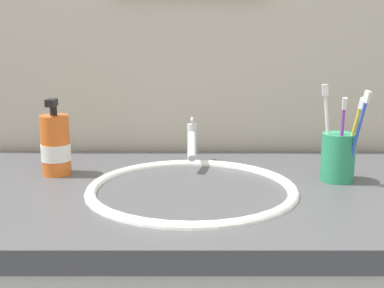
{
  "coord_description": "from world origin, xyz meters",
  "views": [
    {
      "loc": [
        -0.0,
        -0.97,
        1.17
      ],
      "look_at": [
        0.0,
        0.0,
        0.96
      ],
      "focal_mm": 44.71,
      "sensor_mm": 36.0,
      "label": 1
    }
  ],
  "objects_px": {
    "toothbrush_purple": "(341,134)",
    "toothbrush_white": "(327,126)",
    "toothbrush_cup": "(337,157)",
    "toothbrush_yellow": "(352,134)",
    "faucet": "(192,143)",
    "soap_dispenser": "(55,146)",
    "toothbrush_blue": "(357,131)"
  },
  "relations": [
    {
      "from": "toothbrush_purple",
      "to": "toothbrush_blue",
      "type": "bearing_deg",
      "value": -14.43
    },
    {
      "from": "toothbrush_cup",
      "to": "soap_dispenser",
      "type": "distance_m",
      "value": 0.63
    },
    {
      "from": "toothbrush_purple",
      "to": "toothbrush_blue",
      "type": "xyz_separation_m",
      "value": [
        0.03,
        -0.01,
        0.01
      ]
    },
    {
      "from": "toothbrush_purple",
      "to": "toothbrush_yellow",
      "type": "relative_size",
      "value": 1.0
    },
    {
      "from": "toothbrush_cup",
      "to": "toothbrush_purple",
      "type": "distance_m",
      "value": 0.06
    },
    {
      "from": "toothbrush_white",
      "to": "toothbrush_blue",
      "type": "xyz_separation_m",
      "value": [
        0.06,
        -0.03,
        -0.0
      ]
    },
    {
      "from": "toothbrush_purple",
      "to": "soap_dispenser",
      "type": "bearing_deg",
      "value": 172.6
    },
    {
      "from": "toothbrush_cup",
      "to": "toothbrush_blue",
      "type": "xyz_separation_m",
      "value": [
        0.03,
        -0.04,
        0.06
      ]
    },
    {
      "from": "toothbrush_white",
      "to": "faucet",
      "type": "bearing_deg",
      "value": 153.12
    },
    {
      "from": "toothbrush_yellow",
      "to": "soap_dispenser",
      "type": "bearing_deg",
      "value": 173.38
    },
    {
      "from": "toothbrush_white",
      "to": "soap_dispenser",
      "type": "bearing_deg",
      "value": 174.41
    },
    {
      "from": "faucet",
      "to": "soap_dispenser",
      "type": "distance_m",
      "value": 0.32
    },
    {
      "from": "toothbrush_white",
      "to": "toothbrush_blue",
      "type": "distance_m",
      "value": 0.06
    },
    {
      "from": "faucet",
      "to": "toothbrush_blue",
      "type": "relative_size",
      "value": 0.75
    },
    {
      "from": "toothbrush_cup",
      "to": "toothbrush_blue",
      "type": "bearing_deg",
      "value": -54.88
    },
    {
      "from": "toothbrush_purple",
      "to": "soap_dispenser",
      "type": "distance_m",
      "value": 0.63
    },
    {
      "from": "toothbrush_blue",
      "to": "soap_dispenser",
      "type": "bearing_deg",
      "value": 172.27
    },
    {
      "from": "soap_dispenser",
      "to": "toothbrush_blue",
      "type": "bearing_deg",
      "value": -7.73
    },
    {
      "from": "faucet",
      "to": "toothbrush_purple",
      "type": "height_order",
      "value": "toothbrush_purple"
    },
    {
      "from": "toothbrush_cup",
      "to": "toothbrush_yellow",
      "type": "xyz_separation_m",
      "value": [
        0.02,
        -0.02,
        0.06
      ]
    },
    {
      "from": "toothbrush_purple",
      "to": "toothbrush_yellow",
      "type": "bearing_deg",
      "value": 12.77
    },
    {
      "from": "toothbrush_purple",
      "to": "soap_dispenser",
      "type": "relative_size",
      "value": 1.04
    },
    {
      "from": "toothbrush_white",
      "to": "toothbrush_purple",
      "type": "bearing_deg",
      "value": -42.09
    },
    {
      "from": "toothbrush_cup",
      "to": "toothbrush_white",
      "type": "height_order",
      "value": "toothbrush_white"
    },
    {
      "from": "toothbrush_purple",
      "to": "toothbrush_white",
      "type": "relative_size",
      "value": 0.88
    },
    {
      "from": "toothbrush_blue",
      "to": "soap_dispenser",
      "type": "distance_m",
      "value": 0.66
    },
    {
      "from": "faucet",
      "to": "toothbrush_yellow",
      "type": "xyz_separation_m",
      "value": [
        0.34,
        -0.16,
        0.05
      ]
    },
    {
      "from": "soap_dispenser",
      "to": "toothbrush_white",
      "type": "bearing_deg",
      "value": -5.59
    },
    {
      "from": "toothbrush_purple",
      "to": "toothbrush_yellow",
      "type": "height_order",
      "value": "same"
    },
    {
      "from": "toothbrush_purple",
      "to": "toothbrush_cup",
      "type": "bearing_deg",
      "value": 81.52
    },
    {
      "from": "faucet",
      "to": "toothbrush_white",
      "type": "height_order",
      "value": "toothbrush_white"
    },
    {
      "from": "faucet",
      "to": "toothbrush_white",
      "type": "relative_size",
      "value": 0.72
    }
  ]
}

